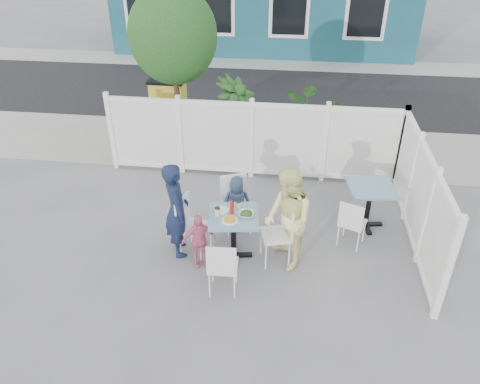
# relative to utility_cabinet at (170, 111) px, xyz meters

# --- Properties ---
(ground) EXTENTS (80.00, 80.00, 0.00)m
(ground) POSITION_rel_utility_cabinet_xyz_m (2.00, -4.00, -0.70)
(ground) COLOR slate
(near_sidewalk) EXTENTS (24.00, 2.60, 0.01)m
(near_sidewalk) POSITION_rel_utility_cabinet_xyz_m (2.00, -0.20, -0.70)
(near_sidewalk) COLOR gray
(near_sidewalk) RESTS_ON ground
(street) EXTENTS (24.00, 5.00, 0.01)m
(street) POSITION_rel_utility_cabinet_xyz_m (2.00, 3.50, -0.70)
(street) COLOR black
(street) RESTS_ON ground
(far_sidewalk) EXTENTS (24.00, 1.60, 0.01)m
(far_sidewalk) POSITION_rel_utility_cabinet_xyz_m (2.00, 6.60, -0.70)
(far_sidewalk) COLOR gray
(far_sidewalk) RESTS_ON ground
(fence_back) EXTENTS (5.86, 0.08, 1.60)m
(fence_back) POSITION_rel_utility_cabinet_xyz_m (2.10, -1.60, 0.08)
(fence_back) COLOR white
(fence_back) RESTS_ON ground
(fence_right) EXTENTS (0.08, 3.66, 1.60)m
(fence_right) POSITION_rel_utility_cabinet_xyz_m (5.00, -3.40, 0.08)
(fence_right) COLOR white
(fence_right) RESTS_ON ground
(tree) EXTENTS (1.80, 1.62, 3.59)m
(tree) POSITION_rel_utility_cabinet_xyz_m (0.40, -0.70, 1.89)
(tree) COLOR #382316
(tree) RESTS_ON ground
(utility_cabinet) EXTENTS (0.76, 0.54, 1.40)m
(utility_cabinet) POSITION_rel_utility_cabinet_xyz_m (0.00, 0.00, 0.00)
(utility_cabinet) COLOR gold
(utility_cabinet) RESTS_ON ground
(potted_shrub_a) EXTENTS (1.33, 1.33, 1.83)m
(potted_shrub_a) POSITION_rel_utility_cabinet_xyz_m (1.68, -0.90, 0.22)
(potted_shrub_a) COLOR #123813
(potted_shrub_a) RESTS_ON ground
(potted_shrub_b) EXTENTS (1.90, 1.85, 1.61)m
(potted_shrub_b) POSITION_rel_utility_cabinet_xyz_m (3.50, -1.00, 0.10)
(potted_shrub_b) COLOR #123813
(potted_shrub_b) RESTS_ON ground
(main_table) EXTENTS (0.85, 0.85, 0.80)m
(main_table) POSITION_rel_utility_cabinet_xyz_m (2.10, -4.25, -0.09)
(main_table) COLOR teal
(main_table) RESTS_ON ground
(spare_table) EXTENTS (0.86, 0.86, 0.79)m
(spare_table) POSITION_rel_utility_cabinet_xyz_m (4.29, -3.12, -0.09)
(spare_table) COLOR teal
(spare_table) RESTS_ON ground
(chair_left) EXTENTS (0.53, 0.54, 0.98)m
(chair_left) POSITION_rel_utility_cabinet_xyz_m (1.40, -4.18, -0.13)
(chair_left) COLOR white
(chair_left) RESTS_ON ground
(chair_right) EXTENTS (0.54, 0.56, 1.00)m
(chair_right) POSITION_rel_utility_cabinet_xyz_m (2.84, -4.23, -0.12)
(chair_right) COLOR white
(chair_right) RESTS_ON ground
(chair_back) EXTENTS (0.59, 0.58, 1.00)m
(chair_back) POSITION_rel_utility_cabinet_xyz_m (2.02, -3.46, -0.12)
(chair_back) COLOR white
(chair_back) RESTS_ON ground
(chair_near) EXTENTS (0.43, 0.42, 0.91)m
(chair_near) POSITION_rel_utility_cabinet_xyz_m (2.06, -5.10, -0.17)
(chair_near) COLOR white
(chair_near) RESTS_ON ground
(chair_spare) EXTENTS (0.51, 0.50, 0.86)m
(chair_spare) POSITION_rel_utility_cabinet_xyz_m (3.95, -3.74, -0.20)
(chair_spare) COLOR white
(chair_spare) RESTS_ON ground
(man) EXTENTS (0.57, 0.68, 1.60)m
(man) POSITION_rel_utility_cabinet_xyz_m (1.21, -4.22, 0.10)
(man) COLOR #131D39
(man) RESTS_ON ground
(woman) EXTENTS (0.89, 0.99, 1.66)m
(woman) POSITION_rel_utility_cabinet_xyz_m (2.93, -4.32, 0.13)
(woman) COLOR #F5F64D
(woman) RESTS_ON ground
(boy) EXTENTS (0.52, 0.38, 0.99)m
(boy) POSITION_rel_utility_cabinet_xyz_m (2.05, -3.44, -0.21)
(boy) COLOR #23334C
(boy) RESTS_ON ground
(toddler) EXTENTS (0.58, 0.43, 0.91)m
(toddler) POSITION_rel_utility_cabinet_xyz_m (1.60, -4.50, -0.25)
(toddler) COLOR #DC698E
(toddler) RESTS_ON ground
(plate_main) EXTENTS (0.25, 0.25, 0.02)m
(plate_main) POSITION_rel_utility_cabinet_xyz_m (2.07, -4.40, 0.10)
(plate_main) COLOR white
(plate_main) RESTS_ON main_table
(plate_side) EXTENTS (0.23, 0.23, 0.02)m
(plate_side) POSITION_rel_utility_cabinet_xyz_m (1.91, -4.15, 0.10)
(plate_side) COLOR white
(plate_side) RESTS_ON main_table
(salad_bowl) EXTENTS (0.24, 0.24, 0.06)m
(salad_bowl) POSITION_rel_utility_cabinet_xyz_m (2.30, -4.24, 0.12)
(salad_bowl) COLOR white
(salad_bowl) RESTS_ON main_table
(coffee_cup_a) EXTENTS (0.08, 0.08, 0.13)m
(coffee_cup_a) POSITION_rel_utility_cabinet_xyz_m (1.87, -4.28, 0.16)
(coffee_cup_a) COLOR beige
(coffee_cup_a) RESTS_ON main_table
(coffee_cup_b) EXTENTS (0.08, 0.08, 0.12)m
(coffee_cup_b) POSITION_rel_utility_cabinet_xyz_m (2.16, -4.04, 0.15)
(coffee_cup_b) COLOR beige
(coffee_cup_b) RESTS_ON main_table
(ketchup_bottle) EXTENTS (0.06, 0.06, 0.19)m
(ketchup_bottle) POSITION_rel_utility_cabinet_xyz_m (2.07, -4.20, 0.19)
(ketchup_bottle) COLOR red
(ketchup_bottle) RESTS_ON main_table
(salt_shaker) EXTENTS (0.03, 0.03, 0.07)m
(salt_shaker) POSITION_rel_utility_cabinet_xyz_m (2.05, -4.01, 0.13)
(salt_shaker) COLOR white
(salt_shaker) RESTS_ON main_table
(pepper_shaker) EXTENTS (0.03, 0.03, 0.07)m
(pepper_shaker) POSITION_rel_utility_cabinet_xyz_m (2.06, -3.97, 0.13)
(pepper_shaker) COLOR black
(pepper_shaker) RESTS_ON main_table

